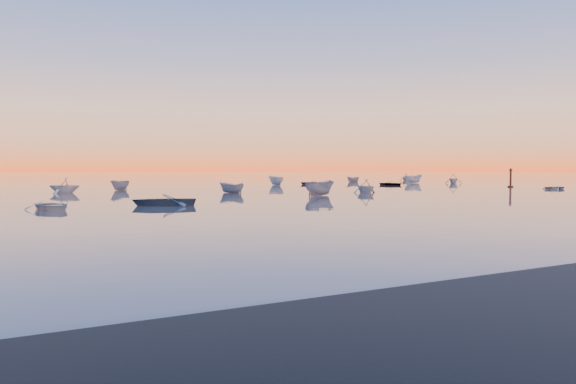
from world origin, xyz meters
TOP-DOWN VIEW (x-y plane):
  - ground at (0.00, 100.00)m, footprint 600.00×600.00m
  - moored_fleet at (0.00, 53.00)m, footprint 124.00×58.00m
  - boat_near_center at (7.37, 33.79)m, footprint 3.30×4.62m
  - boat_near_right at (15.68, 37.34)m, footprint 3.38×1.63m
  - channel_marker at (45.16, 41.98)m, footprint 0.82×0.82m

SIDE VIEW (x-z plane):
  - ground at x=0.00m, z-range 0.00..0.00m
  - moored_fleet at x=0.00m, z-range -0.60..0.60m
  - boat_near_center at x=7.37m, z-range -0.74..0.74m
  - boat_near_right at x=15.68m, z-range -0.58..0.58m
  - channel_marker at x=45.16m, z-range -0.30..2.60m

